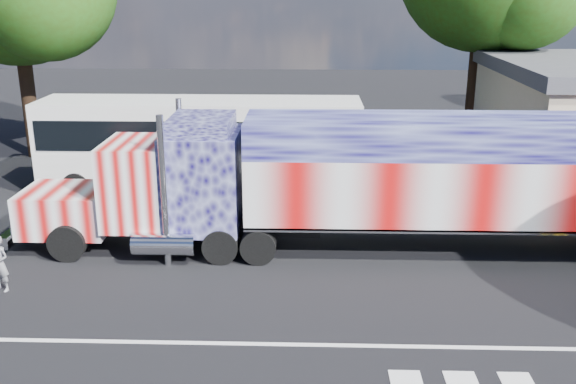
{
  "coord_description": "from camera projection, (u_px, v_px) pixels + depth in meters",
  "views": [
    {
      "loc": [
        0.61,
        -16.44,
        8.16
      ],
      "look_at": [
        0.0,
        3.0,
        1.9
      ],
      "focal_mm": 40.0,
      "sensor_mm": 36.0,
      "label": 1
    }
  ],
  "objects": [
    {
      "name": "ground",
      "position": [
        285.0,
        288.0,
        18.16
      ],
      "size": [
        100.0,
        100.0,
        0.0
      ],
      "primitive_type": "plane",
      "color": "black"
    },
    {
      "name": "lane_markings",
      "position": [
        354.0,
        364.0,
        14.52
      ],
      "size": [
        30.0,
        2.67,
        0.01
      ],
      "color": "silver",
      "rests_on": "ground"
    },
    {
      "name": "semi_truck",
      "position": [
        386.0,
        179.0,
        20.08
      ],
      "size": [
        21.85,
        3.45,
        4.66
      ],
      "color": "black",
      "rests_on": "ground"
    },
    {
      "name": "coach_bus",
      "position": [
        201.0,
        144.0,
        26.33
      ],
      "size": [
        13.03,
        3.03,
        3.79
      ],
      "color": "silver",
      "rests_on": "ground"
    }
  ]
}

